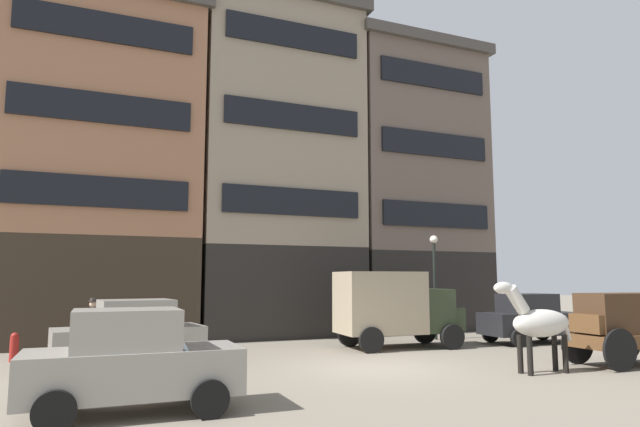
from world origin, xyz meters
The scene contains 13 objects.
ground_plane centered at (0.00, 0.00, 0.00)m, with size 120.00×120.00×0.00m, color slate.
building_far_left centered at (-6.91, 10.42, 6.80)m, with size 7.80×6.69×13.50m.
building_center_left centered at (0.34, 10.42, 7.42)m, with size 7.39×6.69×14.75m.
building_center_right centered at (7.25, 10.42, 6.98)m, with size 7.12×6.69×13.87m.
cargo_wagon centered at (6.43, -2.34, 1.15)m, with size 2.98×1.67×1.98m.
draft_horse centered at (3.48, -2.33, 1.27)m, with size 2.35×0.70×2.30m.
delivery_truck_near centered at (2.77, 3.55, 1.42)m, with size 4.47×2.43×2.62m.
sedan_dark centered at (-6.06, 2.06, 0.91)m, with size 3.85×2.18×1.83m.
sedan_light centered at (-6.36, -2.76, 0.91)m, with size 3.72×1.90×1.83m.
sedan_parked_curb centered at (8.12, 2.80, 0.91)m, with size 3.82×2.10×1.83m.
pedestrian_officer centered at (-6.96, 5.11, 0.98)m, with size 0.50×0.50×1.79m.
streetlamp_curbside centered at (5.65, 5.29, 2.67)m, with size 0.32×0.32×4.12m.
fire_hydrant_curbside centered at (-9.02, 5.09, 0.43)m, with size 0.24×0.24×0.83m.
Camera 1 is at (-7.17, -13.23, 2.36)m, focal length 30.77 mm.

